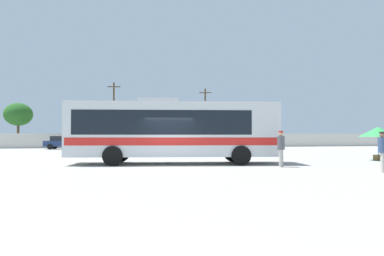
# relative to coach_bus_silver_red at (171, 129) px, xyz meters

# --- Properties ---
(ground_plane) EXTENTS (300.00, 300.00, 0.00)m
(ground_plane) POSITION_rel_coach_bus_silver_red_xyz_m (-0.33, 8.62, -1.93)
(ground_plane) COLOR #A3A099
(perimeter_wall) EXTENTS (80.00, 0.30, 1.89)m
(perimeter_wall) POSITION_rel_coach_bus_silver_red_xyz_m (-0.33, 26.29, -0.99)
(perimeter_wall) COLOR beige
(perimeter_wall) RESTS_ON ground_plane
(coach_bus_silver_red) EXTENTS (11.72, 4.10, 3.62)m
(coach_bus_silver_red) POSITION_rel_coach_bus_silver_red_xyz_m (0.00, 0.00, 0.00)
(coach_bus_silver_red) COLOR silver
(coach_bus_silver_red) RESTS_ON ground_plane
(attendant_by_bus_door) EXTENTS (0.51, 0.51, 1.80)m
(attendant_by_bus_door) POSITION_rel_coach_bus_silver_red_xyz_m (5.14, -2.96, -0.90)
(attendant_by_bus_door) COLOR #B7B2A8
(attendant_by_bus_door) RESTS_ON ground_plane
(passenger_waiting_on_apron) EXTENTS (0.48, 0.48, 1.73)m
(passenger_waiting_on_apron) POSITION_rel_coach_bus_silver_red_xyz_m (8.22, -6.08, -0.94)
(passenger_waiting_on_apron) COLOR #B7B2A8
(passenger_waiting_on_apron) RESTS_ON ground_plane
(vendor_umbrella_near_gate_green) EXTENTS (2.29, 2.29, 2.13)m
(vendor_umbrella_near_gate_green) POSITION_rel_coach_bus_silver_red_xyz_m (13.17, -0.11, -0.15)
(vendor_umbrella_near_gate_green) COLOR gray
(vendor_umbrella_near_gate_green) RESTS_ON ground_plane
(parked_car_leftmost_dark_blue) EXTENTS (4.40, 2.21, 1.55)m
(parked_car_leftmost_dark_blue) POSITION_rel_coach_bus_silver_red_xyz_m (-9.90, 22.64, -1.12)
(parked_car_leftmost_dark_blue) COLOR navy
(parked_car_leftmost_dark_blue) RESTS_ON ground_plane
(parked_car_second_dark_blue) EXTENTS (4.62, 2.12, 1.48)m
(parked_car_second_dark_blue) POSITION_rel_coach_bus_silver_red_xyz_m (-4.20, 21.78, -1.14)
(parked_car_second_dark_blue) COLOR navy
(parked_car_second_dark_blue) RESTS_ON ground_plane
(parked_car_third_white) EXTENTS (4.54, 2.09, 1.54)m
(parked_car_third_white) POSITION_rel_coach_bus_silver_red_xyz_m (2.87, 22.76, -1.12)
(parked_car_third_white) COLOR silver
(parked_car_third_white) RESTS_ON ground_plane
(utility_pole_near) EXTENTS (1.80, 0.33, 9.13)m
(utility_pole_near) POSITION_rel_coach_bus_silver_red_xyz_m (-4.44, 29.10, 2.82)
(utility_pole_near) COLOR #4C3823
(utility_pole_near) RESTS_ON ground_plane
(utility_pole_far) EXTENTS (1.79, 0.50, 8.62)m
(utility_pole_far) POSITION_rel_coach_bus_silver_red_xyz_m (8.83, 29.01, 2.56)
(utility_pole_far) COLOR #4C3823
(utility_pole_far) RESTS_ON ground_plane
(roadside_tree_left) EXTENTS (3.66, 3.66, 6.06)m
(roadside_tree_left) POSITION_rel_coach_bus_silver_red_xyz_m (-17.11, 29.85, 2.55)
(roadside_tree_left) COLOR brown
(roadside_tree_left) RESTS_ON ground_plane
(roadside_tree_midleft) EXTENTS (3.61, 3.61, 5.49)m
(roadside_tree_midleft) POSITION_rel_coach_bus_silver_red_xyz_m (-7.66, 30.10, 2.01)
(roadside_tree_midleft) COLOR brown
(roadside_tree_midleft) RESTS_ON ground_plane
(roadside_tree_midright) EXTENTS (3.70, 3.70, 5.97)m
(roadside_tree_midright) POSITION_rel_coach_bus_silver_red_xyz_m (3.47, 28.71, 2.44)
(roadside_tree_midright) COLOR brown
(roadside_tree_midright) RESTS_ON ground_plane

